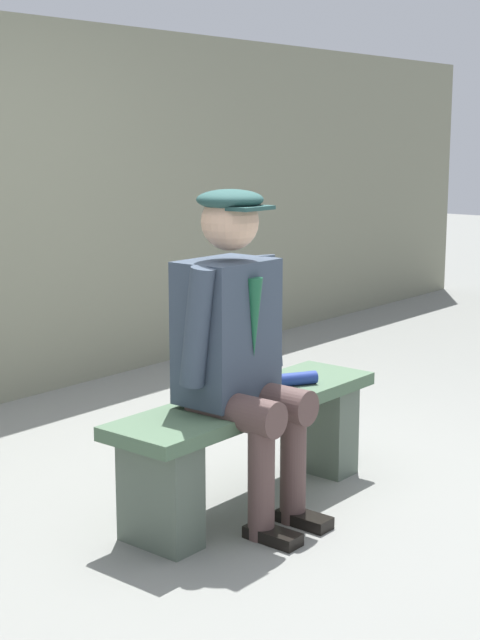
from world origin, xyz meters
The scene contains 4 objects.
ground_plane centered at (0.00, 0.00, 0.00)m, with size 30.00×30.00×0.00m, color gray.
bench centered at (0.00, 0.00, 0.31)m, with size 1.45×0.39×0.49m.
seated_man centered at (0.15, 0.06, 0.78)m, with size 0.57×0.59×1.39m.
rolled_magazine centered at (-0.26, 0.03, 0.52)m, with size 0.06×0.06×0.26m, color navy.
Camera 1 is at (3.12, 2.52, 1.61)m, focal length 53.56 mm.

